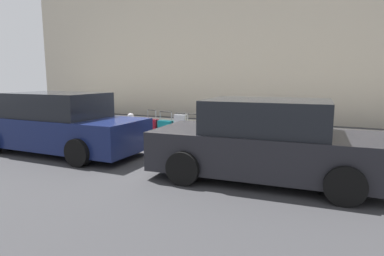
{
  "coord_description": "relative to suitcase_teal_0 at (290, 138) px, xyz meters",
  "views": [
    {
      "loc": [
        -4.39,
        7.96,
        1.99
      ],
      "look_at": [
        -0.82,
        0.16,
        0.64
      ],
      "focal_mm": 30.26,
      "sensor_mm": 36.0,
      "label": 1
    }
  ],
  "objects": [
    {
      "name": "suitcase_navy_4",
      "position": [
        2.18,
        0.04,
        -0.04
      ],
      "size": [
        0.5,
        0.21,
        0.56
      ],
      "color": "navy",
      "rests_on": "sidewalk_curb"
    },
    {
      "name": "suitcase_teal_0",
      "position": [
        0.0,
        0.0,
        0.0
      ],
      "size": [
        0.49,
        0.21,
        0.81
      ],
      "color": "#0F606B",
      "rests_on": "sidewalk_curb"
    },
    {
      "name": "sidewalk_curb",
      "position": [
        3.28,
        -1.88,
        -0.37
      ],
      "size": [
        18.0,
        5.0,
        0.14
      ],
      "primitive_type": "cube",
      "color": "#ADA89E",
      "rests_on": "ground_plane"
    },
    {
      "name": "parked_car_navy_1",
      "position": [
        5.64,
        2.36,
        0.31
      ],
      "size": [
        4.79,
        1.97,
        1.59
      ],
      "color": "#141E4C",
      "rests_on": "ground_plane"
    },
    {
      "name": "fire_hydrant",
      "position": [
        5.0,
        -0.02,
        0.07
      ],
      "size": [
        0.39,
        0.21,
        0.71
      ],
      "color": "#99999E",
      "rests_on": "sidewalk_curb"
    },
    {
      "name": "suitcase_black_3",
      "position": [
        1.6,
        0.03,
        0.08
      ],
      "size": [
        0.51,
        0.27,
        0.98
      ],
      "color": "black",
      "rests_on": "sidewalk_curb"
    },
    {
      "name": "suitcase_maroon_1",
      "position": [
        0.53,
        0.03,
        -0.03
      ],
      "size": [
        0.43,
        0.27,
        0.78
      ],
      "color": "maroon",
      "rests_on": "sidewalk_curb"
    },
    {
      "name": "parked_car_charcoal_0",
      "position": [
        0.14,
        2.36,
        0.3
      ],
      "size": [
        4.5,
        2.27,
        1.57
      ],
      "color": "black",
      "rests_on": "ground_plane"
    },
    {
      "name": "ground_plane",
      "position": [
        3.28,
        0.62,
        -0.44
      ],
      "size": [
        40.0,
        40.0,
        0.0
      ],
      "primitive_type": "plane",
      "color": "#333335"
    },
    {
      "name": "suitcase_red_2",
      "position": [
        1.05,
        0.03,
        0.07
      ],
      "size": [
        0.47,
        0.18,
        0.78
      ],
      "color": "red",
      "rests_on": "sidewalk_curb"
    },
    {
      "name": "suitcase_maroon_8",
      "position": [
        4.22,
        -0.05,
        -0.02
      ],
      "size": [
        0.39,
        0.26,
        0.85
      ],
      "color": "maroon",
      "rests_on": "sidewalk_curb"
    },
    {
      "name": "suitcase_olive_5",
      "position": [
        2.73,
        0.01,
        -0.03
      ],
      "size": [
        0.47,
        0.25,
        0.8
      ],
      "color": "#59601E",
      "rests_on": "sidewalk_curb"
    },
    {
      "name": "bollard_post",
      "position": [
        5.67,
        0.13,
        0.13
      ],
      "size": [
        0.13,
        0.13,
        0.85
      ],
      "primitive_type": "cylinder",
      "color": "brown",
      "rests_on": "sidewalk_curb"
    },
    {
      "name": "suitcase_silver_6",
      "position": [
        3.22,
        -0.07,
        0.07
      ],
      "size": [
        0.37,
        0.22,
        0.8
      ],
      "color": "#9EA0A8",
      "rests_on": "sidewalk_curb"
    },
    {
      "name": "suitcase_teal_7",
      "position": [
        3.72,
        -0.05,
        -0.03
      ],
      "size": [
        0.48,
        0.24,
        0.82
      ],
      "color": "#0F606B",
      "rests_on": "sidewalk_curb"
    }
  ]
}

